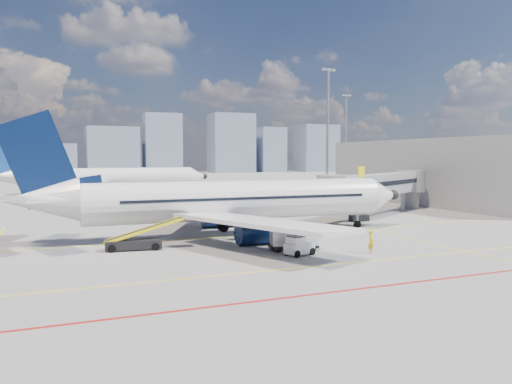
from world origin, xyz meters
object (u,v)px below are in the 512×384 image
main_aircraft (224,201)px  belt_loader (135,242)px  baggage_tug (298,246)px  ramp_worker (371,242)px  second_aircraft (105,179)px  cargo_dolly (293,236)px

main_aircraft → belt_loader: (-8.69, -3.87, -2.57)m
baggage_tug → ramp_worker: ramp_worker is taller
second_aircraft → cargo_dolly: (7.54, -63.62, -2.09)m
baggage_tug → cargo_dolly: cargo_dolly is taller
second_aircraft → baggage_tug: size_ratio=16.86×
ramp_worker → second_aircraft: bearing=25.0°
second_aircraft → belt_loader: (-3.84, -58.71, -2.57)m
cargo_dolly → baggage_tug: bearing=-93.3°
main_aircraft → belt_loader: main_aircraft is taller
main_aircraft → second_aircraft: bearing=96.4°
cargo_dolly → belt_loader: (-11.38, 4.91, -0.48)m
second_aircraft → belt_loader: size_ratio=6.48×
belt_loader → main_aircraft: bearing=31.1°
ramp_worker → baggage_tug: bearing=90.4°
main_aircraft → belt_loader: bearing=-154.6°
main_aircraft → ramp_worker: 14.55m
cargo_dolly → ramp_worker: bearing=-21.4°
main_aircraft → baggage_tug: (2.08, -10.83, -2.51)m
baggage_tug → second_aircraft: bearing=79.3°
second_aircraft → ramp_worker: second_aircraft is taller
belt_loader → ramp_worker: (16.26, -8.34, 0.24)m
main_aircraft → baggage_tug: size_ratio=15.88×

